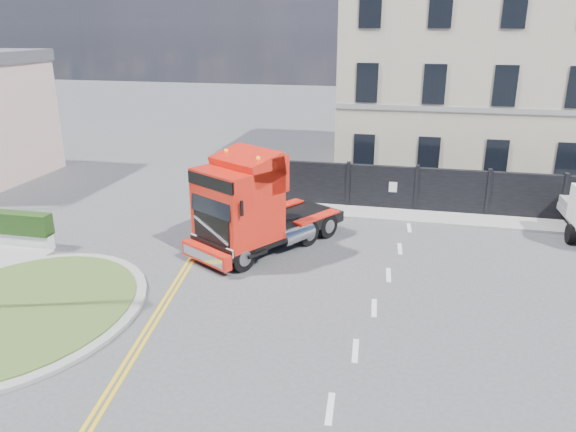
# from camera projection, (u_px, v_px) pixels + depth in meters

# --- Properties ---
(ground) EXTENTS (120.00, 120.00, 0.00)m
(ground) POSITION_uv_depth(u_px,v_px,m) (280.00, 292.00, 17.47)
(ground) COLOR #424244
(ground) RESTS_ON ground
(traffic_island) EXTENTS (6.80, 6.80, 0.17)m
(traffic_island) POSITION_uv_depth(u_px,v_px,m) (19.00, 311.00, 16.14)
(traffic_island) COLOR gray
(traffic_island) RESTS_ON ground
(hoarding_fence) EXTENTS (18.80, 0.25, 2.00)m
(hoarding_fence) POSITION_uv_depth(u_px,v_px,m) (477.00, 193.00, 24.08)
(hoarding_fence) COLOR black
(hoarding_fence) RESTS_ON ground
(georgian_building) EXTENTS (12.30, 10.30, 12.80)m
(georgian_building) POSITION_uv_depth(u_px,v_px,m) (463.00, 66.00, 29.56)
(georgian_building) COLOR #BAA894
(georgian_building) RESTS_ON ground
(pavement_far) EXTENTS (20.00, 1.60, 0.12)m
(pavement_far) POSITION_uv_depth(u_px,v_px,m) (463.00, 220.00, 23.67)
(pavement_far) COLOR gray
(pavement_far) RESTS_ON ground
(truck) EXTENTS (5.15, 6.43, 3.68)m
(truck) POSITION_uv_depth(u_px,v_px,m) (251.00, 209.00, 19.99)
(truck) COLOR black
(truck) RESTS_ON ground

